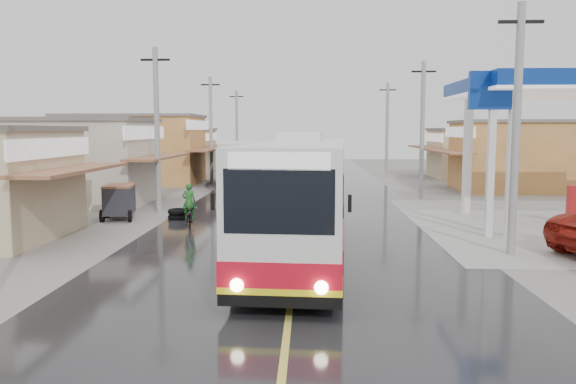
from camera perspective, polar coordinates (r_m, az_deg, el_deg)
name	(u,v)px	position (r m, az deg, el deg)	size (l,w,h in m)	color
ground	(296,253)	(18.64, 0.81, -6.23)	(120.00, 120.00, 0.00)	slate
road	(302,198)	(33.44, 1.45, -0.61)	(12.00, 90.00, 0.02)	black
centre_line	(302,198)	(33.44, 1.45, -0.59)	(0.15, 90.00, 0.01)	#D8CC4C
shopfronts_left	(105,192)	(38.82, -18.05, 0.03)	(11.00, 44.00, 5.20)	tan
utility_poles_left	(189,196)	(35.23, -9.99, -0.37)	(1.60, 50.00, 8.00)	gray
utility_poles_right	(420,199)	(34.07, 13.30, -0.67)	(1.60, 36.00, 8.00)	gray
coach_bus	(302,197)	(17.89, 1.43, -0.53)	(3.59, 12.86, 3.97)	silver
second_bus	(239,163)	(39.88, -5.01, 2.95)	(3.65, 9.80, 3.18)	silver
cyclist	(190,213)	(23.82, -9.95, -2.07)	(0.95, 1.81, 1.85)	black
tricycle_near	(119,200)	(26.49, -16.80, -0.75)	(1.71, 2.12, 1.59)	#26262D
tyre_stack	(178,214)	(25.95, -11.08, -2.22)	(0.96, 0.96, 0.49)	black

